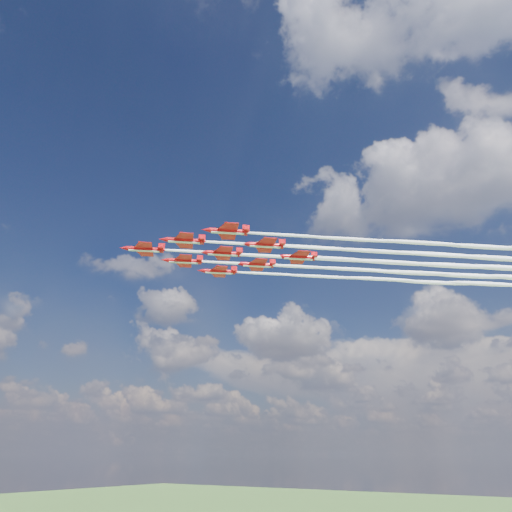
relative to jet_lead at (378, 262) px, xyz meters
The scene contains 8 objects.
jet_lead is the anchor object (origin of this frame).
jet_row2_port 13.46m from the jet_lead, ahead, with size 109.35×98.20×3.07m.
jet_row2_starb 13.46m from the jet_lead, 76.69° to the left, with size 109.35×98.20×3.07m.
jet_row3_port 26.93m from the jet_lead, ahead, with size 109.35×98.20×3.07m.
jet_row3_centre 22.10m from the jet_lead, 41.85° to the left, with size 109.35×98.20×3.07m.
jet_row3_starb 26.93m from the jet_lead, 76.69° to the left, with size 109.35×98.20×3.07m.
jet_row4_port 34.03m from the jet_lead, 28.79° to the left, with size 109.35×98.20×3.07m.
jet_row4_starb 34.03m from the jet_lead, 54.91° to the left, with size 109.35×98.20×3.07m.
Camera 1 is at (79.16, -101.26, 26.58)m, focal length 35.00 mm.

